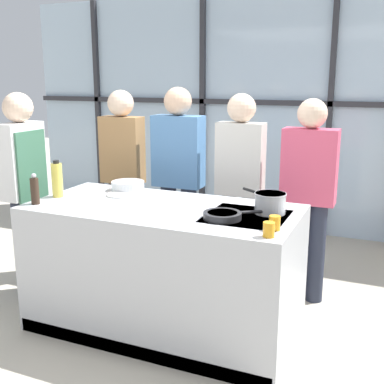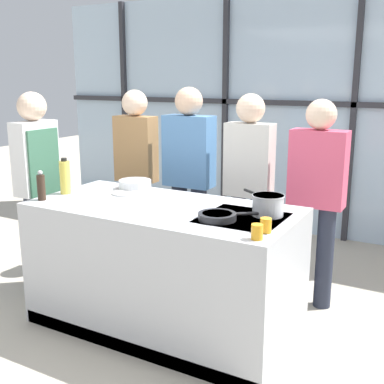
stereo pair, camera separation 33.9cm
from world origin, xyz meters
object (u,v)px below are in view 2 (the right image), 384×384
frying_pan (218,216)px  oil_bottle (65,177)px  spectator_far_right (316,192)px  saucepan (268,205)px  juice_glass_near (257,232)px  spectator_center_left (189,172)px  spectator_center_right (249,180)px  pepper_grinder (41,187)px  white_plate (126,193)px  spectator_far_left (136,167)px  chef (38,177)px  juice_glass_far (266,225)px  mixing_bowl (135,184)px

frying_pan → oil_bottle: oil_bottle is taller
spectator_far_right → frying_pan: (-0.36, -1.02, 0.01)m
spectator_far_right → saucepan: spectator_far_right is taller
spectator_far_right → saucepan: bearing=81.1°
oil_bottle → juice_glass_near: 1.75m
spectator_center_left → spectator_far_right: spectator_center_left is taller
oil_bottle → spectator_center_left: bearing=59.2°
spectator_center_right → oil_bottle: 1.50m
spectator_center_left → pepper_grinder: spectator_center_left is taller
spectator_center_right → spectator_center_left: bearing=-0.0°
frying_pan → pepper_grinder: bearing=-172.5°
oil_bottle → juice_glass_near: bearing=-9.9°
spectator_center_left → spectator_center_right: bearing=180.0°
saucepan → white_plate: saucepan is taller
juice_glass_near → spectator_far_left: bearing=143.9°
spectator_center_right → frying_pan: size_ratio=4.33×
chef → oil_bottle: 0.47m
juice_glass_near → spectator_far_right: bearing=89.8°
spectator_far_left → white_plate: size_ratio=7.80×
spectator_center_right → saucepan: size_ratio=4.88×
spectator_far_left → juice_glass_far: 2.05m
chef → white_plate: (0.87, 0.08, -0.05)m
spectator_far_left → spectator_center_right: (1.15, -0.00, -0.01)m
frying_pan → spectator_far_left: bearing=143.3°
frying_pan → saucepan: 0.35m
spectator_far_left → spectator_center_left: size_ratio=0.98×
frying_pan → spectator_far_right: bearing=70.4°
spectator_center_right → spectator_far_left: bearing=-0.0°
spectator_center_right → chef: bearing=27.2°
chef → frying_pan: bearing=83.7°
spectator_far_left → saucepan: spectator_far_left is taller
saucepan → white_plate: (-1.18, 0.03, -0.07)m
spectator_center_right → frying_pan: 1.04m
white_plate → juice_glass_near: size_ratio=2.51×
saucepan → white_plate: 1.18m
oil_bottle → juice_glass_far: (1.72, -0.16, -0.09)m
chef → white_plate: bearing=95.4°
white_plate → frying_pan: bearing=-16.7°
spectator_far_right → frying_pan: spectator_far_right is taller
pepper_grinder → juice_glass_far: (1.73, 0.08, -0.06)m
frying_pan → pepper_grinder: size_ratio=1.74×
chef → frying_pan: chef is taller
oil_bottle → juice_glass_far: oil_bottle is taller
spectator_center_left → pepper_grinder: (-0.58, -1.20, 0.04)m
chef → saucepan: chef is taller
spectator_far_right → oil_bottle: (-1.72, -0.96, 0.12)m
spectator_far_right → oil_bottle: spectator_far_right is taller
saucepan → pepper_grinder: pepper_grinder is taller
white_plate → mixing_bowl: size_ratio=0.83×
pepper_grinder → spectator_center_left: bearing=64.1°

